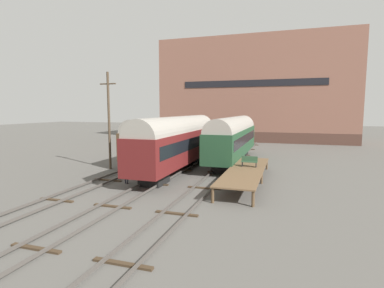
{
  "coord_description": "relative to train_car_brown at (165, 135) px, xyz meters",
  "views": [
    {
      "loc": [
        10.31,
        -24.77,
        6.08
      ],
      "look_at": [
        0.0,
        7.29,
        2.2
      ],
      "focal_mm": 28.0,
      "sensor_mm": 36.0,
      "label": 1
    }
  ],
  "objects": [
    {
      "name": "station_platform",
      "position": [
        11.38,
        -9.7,
        -1.89
      ],
      "size": [
        2.91,
        12.76,
        1.11
      ],
      "color": "brown",
      "rests_on": "ground"
    },
    {
      "name": "warehouse_building",
      "position": [
        8.08,
        26.71,
        6.94
      ],
      "size": [
        36.74,
        10.51,
        19.72
      ],
      "color": "#4F342A",
      "rests_on": "ground"
    },
    {
      "name": "track_left",
      "position": [
        -0.0,
        -9.69,
        -2.78
      ],
      "size": [
        2.6,
        60.0,
        0.26
      ],
      "color": "#4C4742",
      "rests_on": "ground"
    },
    {
      "name": "train_car_maroon",
      "position": [
        4.3,
        -6.95,
        0.16
      ],
      "size": [
        3.11,
        17.15,
        5.43
      ],
      "color": "black",
      "rests_on": "ground"
    },
    {
      "name": "train_car_green",
      "position": [
        8.6,
        -0.24,
        0.08
      ],
      "size": [
        2.99,
        17.47,
        5.26
      ],
      "color": "black",
      "rests_on": "ground"
    },
    {
      "name": "track_middle",
      "position": [
        4.3,
        -9.69,
        -2.78
      ],
      "size": [
        2.6,
        60.0,
        0.26
      ],
      "color": "#4C4742",
      "rests_on": "ground"
    },
    {
      "name": "track_right",
      "position": [
        8.6,
        -9.69,
        -2.78
      ],
      "size": [
        2.6,
        60.0,
        0.26
      ],
      "color": "#4C4742",
      "rests_on": "ground"
    },
    {
      "name": "utility_pole",
      "position": [
        -2.71,
        -8.11,
        2.15
      ],
      "size": [
        1.8,
        0.24,
        9.82
      ],
      "color": "#473828",
      "rests_on": "ground"
    },
    {
      "name": "person_worker",
      "position": [
        2.05,
        -13.09,
        -1.81
      ],
      "size": [
        0.32,
        0.32,
        1.83
      ],
      "color": "#282833",
      "rests_on": "ground"
    },
    {
      "name": "ground_plane",
      "position": [
        4.3,
        -9.69,
        -2.92
      ],
      "size": [
        200.0,
        200.0,
        0.0
      ],
      "primitive_type": "plane",
      "color": "#56544F"
    },
    {
      "name": "train_car_brown",
      "position": [
        0.0,
        0.0,
        0.0
      ],
      "size": [
        2.93,
        17.81,
        5.12
      ],
      "color": "black",
      "rests_on": "ground"
    },
    {
      "name": "bench",
      "position": [
        11.49,
        -8.37,
        -1.32
      ],
      "size": [
        1.4,
        0.4,
        0.91
      ],
      "color": "#2D4C33",
      "rests_on": "station_platform"
    }
  ]
}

